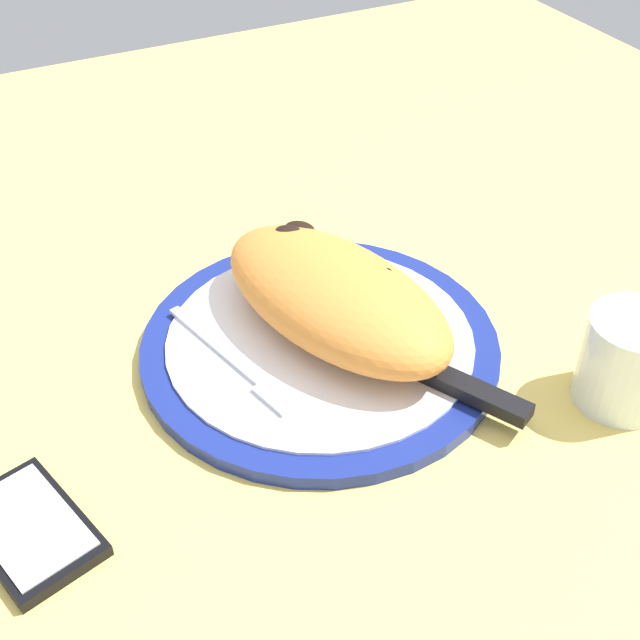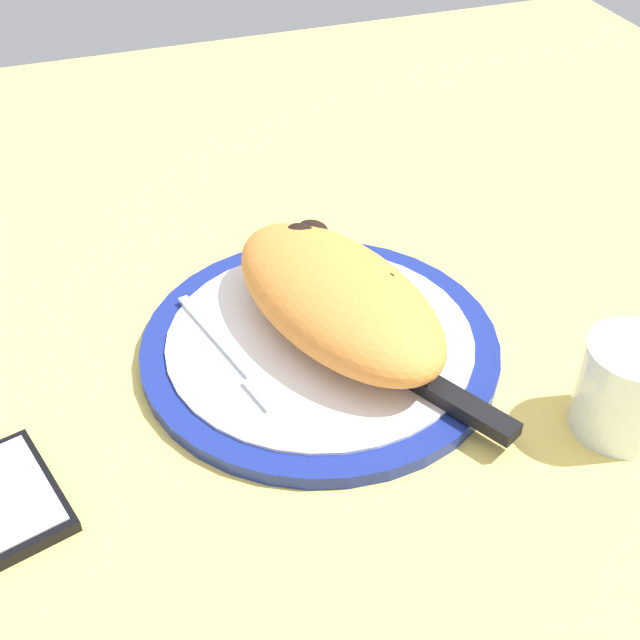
% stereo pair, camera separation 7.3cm
% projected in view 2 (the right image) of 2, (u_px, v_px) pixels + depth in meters
% --- Properties ---
extents(ground_plane, '(1.50, 1.50, 0.03)m').
position_uv_depth(ground_plane, '(320.00, 364.00, 0.76)').
color(ground_plane, '#EACC60').
extents(plate, '(0.32, 0.32, 0.02)m').
position_uv_depth(plate, '(320.00, 345.00, 0.75)').
color(plate, navy).
rests_on(plate, ground_plane).
extents(calzone, '(0.27, 0.19, 0.07)m').
position_uv_depth(calzone, '(337.00, 297.00, 0.73)').
color(calzone, orange).
rests_on(calzone, plate).
extents(fork, '(0.17, 0.06, 0.00)m').
position_uv_depth(fork, '(236.00, 359.00, 0.72)').
color(fork, silver).
rests_on(fork, plate).
extents(knife, '(0.20, 0.12, 0.01)m').
position_uv_depth(knife, '(434.00, 389.00, 0.69)').
color(knife, silver).
rests_on(knife, plate).
extents(smartphone, '(0.12, 0.10, 0.01)m').
position_uv_depth(smartphone, '(7.00, 497.00, 0.62)').
color(smartphone, black).
rests_on(smartphone, ground_plane).
extents(water_glass, '(0.08, 0.08, 0.08)m').
position_uv_depth(water_glass, '(625.00, 393.00, 0.66)').
color(water_glass, silver).
rests_on(water_glass, ground_plane).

